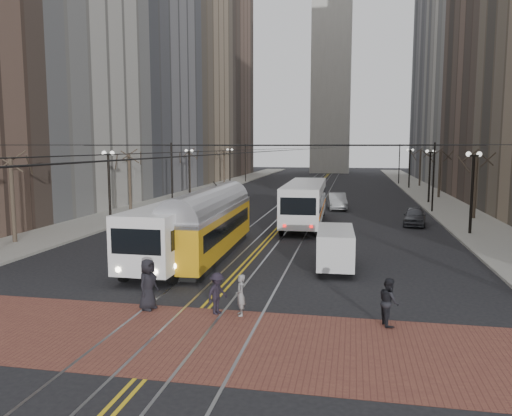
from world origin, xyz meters
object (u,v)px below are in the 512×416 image
at_px(pedestrian_a, 148,284).
at_px(pedestrian_c, 389,302).
at_px(cargo_van, 335,249).
at_px(sedan_grey, 415,216).
at_px(transit_bus, 187,230).
at_px(sedan_silver, 337,201).
at_px(pedestrian_b, 241,295).
at_px(rear_bus, 305,204).
at_px(clock_tower, 333,17).
at_px(streetcar, 209,229).
at_px(pedestrian_d, 217,293).

bearing_deg(pedestrian_a, pedestrian_c, -77.38).
height_order(cargo_van, sedan_grey, cargo_van).
xyz_separation_m(transit_bus, sedan_silver, (7.50, 23.90, -0.82)).
bearing_deg(pedestrian_b, sedan_silver, 153.12).
relative_size(rear_bus, sedan_grey, 3.10).
xyz_separation_m(clock_tower, streetcar, (-2.50, -93.78, -34.46)).
bearing_deg(cargo_van, transit_bus, 171.26).
distance_m(pedestrian_a, pedestrian_c, 8.95).
distance_m(clock_tower, pedestrian_d, 109.31).
bearing_deg(sedan_grey, rear_bus, -162.46).
xyz_separation_m(cargo_van, pedestrian_d, (-4.07, -7.82, -0.23)).
bearing_deg(pedestrian_a, sedan_silver, 2.03).
bearing_deg(clock_tower, pedestrian_d, -89.64).
relative_size(streetcar, sedan_grey, 3.07).
relative_size(clock_tower, cargo_van, 14.22).
xyz_separation_m(rear_bus, pedestrian_b, (-0.27, -22.05, -0.90)).
height_order(transit_bus, sedan_silver, transit_bus).
bearing_deg(pedestrian_b, pedestrian_a, -112.56).
bearing_deg(sedan_grey, sedan_silver, 132.94).
distance_m(clock_tower, pedestrian_b, 109.32).
bearing_deg(pedestrian_b, pedestrian_c, 67.44).
bearing_deg(pedestrian_a, transit_bus, 21.69).
height_order(transit_bus, rear_bus, rear_bus).
bearing_deg(streetcar, rear_bus, 69.14).
bearing_deg(pedestrian_b, clock_tower, 158.29).
bearing_deg(sedan_silver, pedestrian_a, -106.81).
relative_size(clock_tower, pedestrian_d, 42.06).
distance_m(clock_tower, cargo_van, 101.96).
bearing_deg(pedestrian_c, clock_tower, -12.10).
relative_size(cargo_van, pedestrian_c, 2.76).
xyz_separation_m(streetcar, pedestrian_c, (9.34, -9.72, -0.65)).
bearing_deg(pedestrian_c, rear_bus, -3.00).
distance_m(rear_bus, sedan_grey, 8.78).
height_order(sedan_grey, sedan_silver, sedan_silver).
bearing_deg(rear_bus, pedestrian_b, -91.97).
xyz_separation_m(sedan_grey, pedestrian_a, (-12.51, -23.50, 0.28)).
relative_size(rear_bus, cargo_van, 2.78).
bearing_deg(cargo_van, pedestrian_d, -119.79).
bearing_deg(clock_tower, transit_bus, -92.12).
relative_size(transit_bus, rear_bus, 1.00).
distance_m(cargo_van, sedan_grey, 16.68).
bearing_deg(pedestrian_a, pedestrian_b, -77.38).
bearing_deg(pedestrian_c, cargo_van, -0.67).
bearing_deg(streetcar, pedestrian_a, -89.30).
xyz_separation_m(cargo_van, pedestrian_c, (2.13, -7.82, -0.17)).
height_order(transit_bus, pedestrian_d, transit_bus).
distance_m(streetcar, cargo_van, 7.48).
height_order(rear_bus, sedan_silver, rear_bus).
height_order(cargo_van, pedestrian_a, cargo_van).
bearing_deg(sedan_grey, transit_bus, -125.36).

